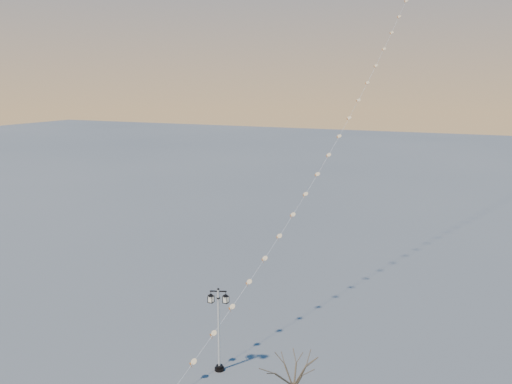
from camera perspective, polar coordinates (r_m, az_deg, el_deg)
The scene contains 4 objects.
ground at distance 29.02m, azimuth -5.71°, elevation -20.04°, with size 300.00×300.00×0.00m, color slate.
street_lamp at distance 28.90m, azimuth -4.06°, elevation -14.23°, with size 1.15×0.69×4.73m.
bare_tree at distance 24.96m, azimuth 4.13°, elevation -18.84°, with size 2.23×2.23×3.71m.
kite_train at distance 45.51m, azimuth 12.65°, elevation 16.89°, with size 8.75×49.80×39.25m.
Camera 1 is at (12.44, -21.31, 15.28)m, focal length 36.88 mm.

